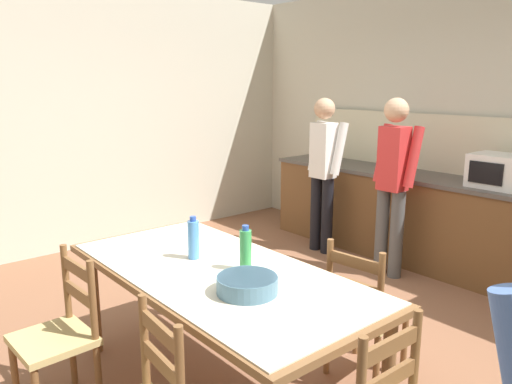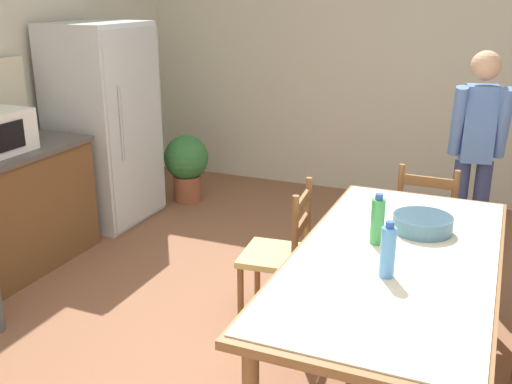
% 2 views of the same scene
% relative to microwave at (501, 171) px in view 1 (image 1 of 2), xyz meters
% --- Properties ---
extents(ground_plane, '(8.32, 8.32, 0.00)m').
position_rel_microwave_xyz_m(ground_plane, '(-0.30, -2.21, -1.07)').
color(ground_plane, brown).
extents(wall_back, '(6.52, 0.12, 2.90)m').
position_rel_microwave_xyz_m(wall_back, '(-0.30, 0.45, 0.38)').
color(wall_back, beige).
rests_on(wall_back, ground).
extents(wall_left, '(0.12, 5.20, 2.90)m').
position_rel_microwave_xyz_m(wall_left, '(-3.56, -2.21, 0.38)').
color(wall_left, beige).
rests_on(wall_left, ground).
extents(kitchen_counter, '(3.32, 0.66, 0.92)m').
position_rel_microwave_xyz_m(kitchen_counter, '(-0.94, 0.02, -0.61)').
color(kitchen_counter, brown).
rests_on(kitchen_counter, ground).
extents(counter_splashback, '(3.28, 0.03, 0.60)m').
position_rel_microwave_xyz_m(counter_splashback, '(-0.93, 0.33, 0.15)').
color(counter_splashback, beige).
rests_on(counter_splashback, kitchen_counter).
extents(microwave, '(0.50, 0.39, 0.30)m').
position_rel_microwave_xyz_m(microwave, '(0.00, 0.00, 0.00)').
color(microwave, white).
rests_on(microwave, kitchen_counter).
extents(dining_table, '(2.05, 0.99, 0.78)m').
position_rel_microwave_xyz_m(dining_table, '(-0.30, -2.90, -0.37)').
color(dining_table, brown).
rests_on(dining_table, ground).
extents(bottle_near_centre, '(0.07, 0.07, 0.27)m').
position_rel_microwave_xyz_m(bottle_near_centre, '(-0.55, -2.90, -0.17)').
color(bottle_near_centre, '#4C8ED6').
rests_on(bottle_near_centre, dining_table).
extents(bottle_off_centre, '(0.07, 0.07, 0.27)m').
position_rel_microwave_xyz_m(bottle_off_centre, '(-0.19, -2.77, -0.17)').
color(bottle_off_centre, green).
rests_on(bottle_off_centre, dining_table).
extents(serving_bowl, '(0.32, 0.32, 0.09)m').
position_rel_microwave_xyz_m(serving_bowl, '(0.06, -2.97, -0.24)').
color(serving_bowl, slate).
rests_on(serving_bowl, dining_table).
extents(chair_side_far_right, '(0.46, 0.44, 0.91)m').
position_rel_microwave_xyz_m(chair_side_far_right, '(0.17, -2.11, -0.63)').
color(chair_side_far_right, brown).
rests_on(chair_side_far_right, ground).
extents(chair_side_near_left, '(0.44, 0.42, 0.91)m').
position_rel_microwave_xyz_m(chair_side_near_left, '(-0.76, -3.68, -0.63)').
color(chair_side_near_left, brown).
rests_on(chair_side_near_left, ground).
extents(person_at_sink, '(0.42, 0.29, 1.69)m').
position_rel_microwave_xyz_m(person_at_sink, '(-1.67, -0.50, -0.12)').
color(person_at_sink, black).
rests_on(person_at_sink, ground).
extents(person_at_counter, '(0.43, 0.30, 1.71)m').
position_rel_microwave_xyz_m(person_at_counter, '(-0.77, -0.52, -0.11)').
color(person_at_counter, '#4C4C4C').
rests_on(person_at_counter, ground).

